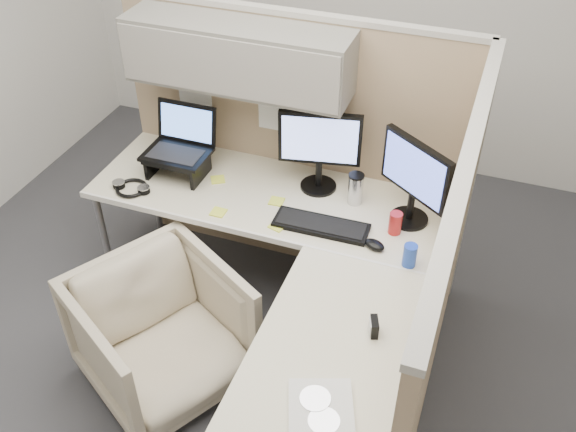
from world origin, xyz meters
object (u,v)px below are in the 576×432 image
(desk, at_px, (284,257))
(keyboard, at_px, (321,226))
(monitor_left, at_px, (320,145))
(office_chair, at_px, (162,329))

(desk, distance_m, keyboard, 0.27)
(monitor_left, distance_m, keyboard, 0.44)
(desk, bearing_deg, office_chair, -142.36)
(monitor_left, xyz_separation_m, keyboard, (0.12, -0.33, -0.26))
(keyboard, bearing_deg, desk, -117.22)
(desk, bearing_deg, monitor_left, 90.73)
(office_chair, height_order, keyboard, office_chair)
(desk, distance_m, office_chair, 0.71)
(monitor_left, bearing_deg, keyboard, -81.36)
(office_chair, bearing_deg, keyboard, -14.61)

